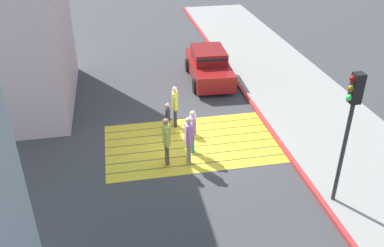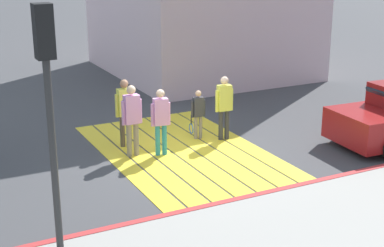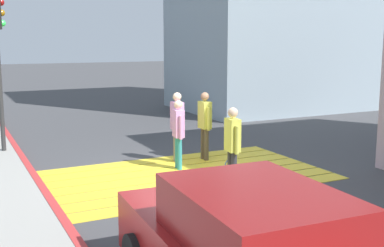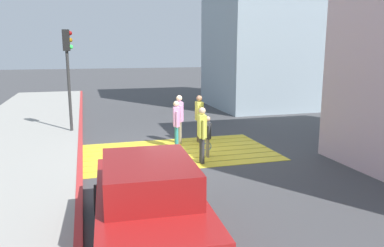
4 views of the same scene
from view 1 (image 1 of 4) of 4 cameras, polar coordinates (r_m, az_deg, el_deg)
ground_plane at (r=15.56m, az=-0.10°, el=-2.75°), size 120.00×120.00×0.00m
crosswalk_stripes at (r=15.55m, az=-0.10°, el=-2.74°), size 6.40×3.80×0.01m
sidewalk_west at (r=17.33m, az=18.40°, el=-0.55°), size 4.80×40.00×0.12m
curb_painted at (r=16.36m, az=11.15°, el=-1.34°), size 0.16×40.00×0.13m
car_parked_near_curb at (r=20.62m, az=2.35°, el=7.96°), size 2.15×4.39×1.57m
traffic_light_corner at (r=11.92m, az=21.03°, el=1.13°), size 0.39×0.28×4.24m
pedestrian_adult_lead at (r=16.20m, az=-2.37°, el=2.76°), size 0.26×0.51×1.75m
pedestrian_adult_trailing at (r=14.53m, az=0.09°, el=-0.72°), size 0.27×0.49×1.70m
pedestrian_adult_side at (r=13.90m, az=-3.56°, el=-2.05°), size 0.23×0.52×1.79m
pedestrian_teen_behind at (r=13.91m, az=-0.47°, el=-1.92°), size 0.24×0.53×1.81m
pedestrian_child_with_racket at (r=15.75m, az=-3.38°, el=0.86°), size 0.29×0.41×1.35m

